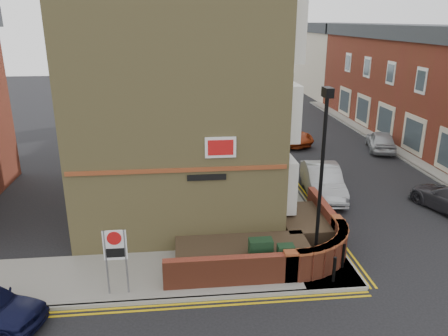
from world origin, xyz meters
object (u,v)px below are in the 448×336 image
zone_sign (115,250)px  utility_cabinet_large (260,255)px  lamppost (321,183)px  silver_car_near (323,181)px

zone_sign → utility_cabinet_large: bearing=9.7°
zone_sign → lamppost: bearing=6.1°
zone_sign → silver_car_near: bearing=39.6°
lamppost → silver_car_near: lamppost is taller
lamppost → zone_sign: (-6.60, -0.70, -1.70)m
lamppost → utility_cabinet_large: (-1.90, 0.10, -2.62)m
zone_sign → silver_car_near: size_ratio=0.48×
zone_sign → silver_car_near: zone_sign is taller
lamppost → silver_car_near: (2.50, 6.83, -2.58)m
lamppost → zone_sign: size_ratio=2.86×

